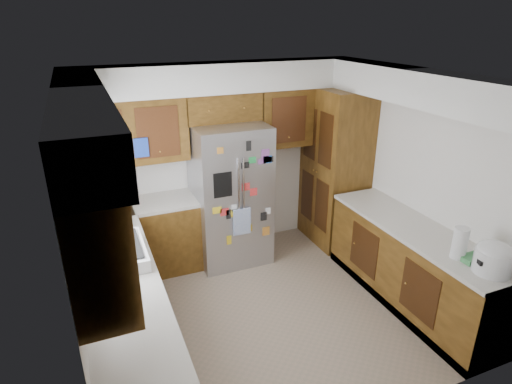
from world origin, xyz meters
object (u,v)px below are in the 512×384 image
fridge (230,195)px  paper_towel (460,243)px  rice_cooker (494,257)px  pantry (335,168)px

fridge → paper_towel: size_ratio=5.92×
rice_cooker → fridge: bearing=120.1°
pantry → rice_cooker: bearing=-90.0°
pantry → fridge: (-1.50, 0.05, -0.17)m
fridge → rice_cooker: fridge is taller
pantry → rice_cooker: pantry is taller
rice_cooker → pantry: bearing=90.0°
pantry → fridge: 1.51m
pantry → fridge: pantry is taller
pantry → paper_towel: (-0.08, -2.23, -0.00)m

